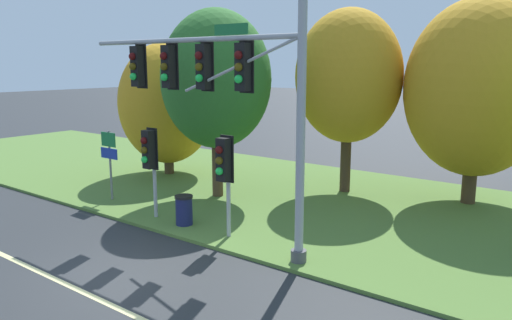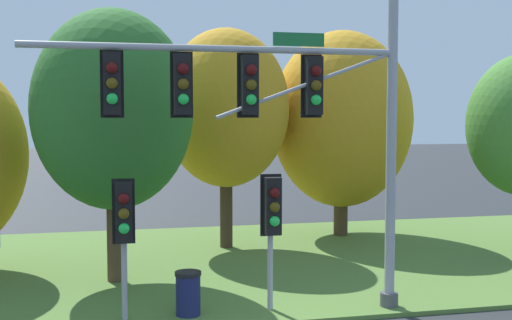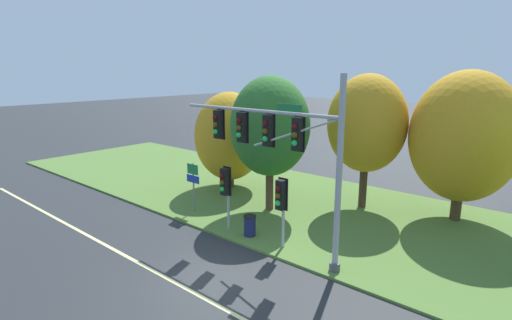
# 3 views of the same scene
# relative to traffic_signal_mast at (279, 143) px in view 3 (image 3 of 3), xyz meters

# --- Properties ---
(ground_plane) EXTENTS (160.00, 160.00, 0.00)m
(ground_plane) POSITION_rel_traffic_signal_mast_xyz_m (-0.58, -3.02, -4.50)
(ground_plane) COLOR #282B2D
(lane_stripe) EXTENTS (36.00, 0.16, 0.01)m
(lane_stripe) POSITION_rel_traffic_signal_mast_xyz_m (-0.58, -4.22, -4.50)
(lane_stripe) COLOR beige
(lane_stripe) RESTS_ON ground
(grass_verge) EXTENTS (48.00, 11.50, 0.10)m
(grass_verge) POSITION_rel_traffic_signal_mast_xyz_m (-0.58, 5.23, -4.45)
(grass_verge) COLOR #517533
(grass_verge) RESTS_ON ground
(traffic_signal_mast) EXTENTS (7.90, 0.49, 7.04)m
(traffic_signal_mast) POSITION_rel_traffic_signal_mast_xyz_m (0.00, 0.00, 0.00)
(traffic_signal_mast) COLOR #9EA0A5
(traffic_signal_mast) RESTS_ON grass_verge
(pedestrian_signal_near_kerb) EXTENTS (0.46, 0.55, 2.96)m
(pedestrian_signal_near_kerb) POSITION_rel_traffic_signal_mast_xyz_m (-0.01, 0.20, -2.28)
(pedestrian_signal_near_kerb) COLOR #9EA0A5
(pedestrian_signal_near_kerb) RESTS_ON grass_verge
(pedestrian_signal_further_along) EXTENTS (0.46, 0.55, 2.93)m
(pedestrian_signal_further_along) POSITION_rel_traffic_signal_mast_xyz_m (-3.12, 0.18, -2.30)
(pedestrian_signal_further_along) COLOR #9EA0A5
(pedestrian_signal_further_along) RESTS_ON grass_verge
(route_sign_post) EXTENTS (0.92, 0.08, 2.54)m
(route_sign_post) POSITION_rel_traffic_signal_mast_xyz_m (-6.04, 0.79, -2.71)
(route_sign_post) COLOR slate
(route_sign_post) RESTS_ON grass_verge
(tree_nearest_road) EXTENTS (4.28, 4.28, 5.86)m
(tree_nearest_road) POSITION_rel_traffic_signal_mast_xyz_m (-7.65, 5.15, -1.23)
(tree_nearest_road) COLOR #4C3823
(tree_nearest_road) RESTS_ON grass_verge
(tree_left_of_mast) EXTENTS (4.03, 4.03, 6.89)m
(tree_left_of_mast) POSITION_rel_traffic_signal_mast_xyz_m (-3.29, 3.57, -0.05)
(tree_left_of_mast) COLOR #4C3823
(tree_left_of_mast) RESTS_ON grass_verge
(tree_behind_signpost) EXTENTS (4.02, 4.02, 6.97)m
(tree_behind_signpost) POSITION_rel_traffic_signal_mast_xyz_m (0.22, 7.12, 0.04)
(tree_behind_signpost) COLOR #423021
(tree_behind_signpost) RESTS_ON grass_verge
(tree_mid_verge) EXTENTS (4.92, 4.92, 7.17)m
(tree_mid_verge) POSITION_rel_traffic_signal_mast_xyz_m (4.53, 8.30, -0.32)
(tree_mid_verge) COLOR #4C3823
(tree_mid_verge) RESTS_ON grass_verge
(trash_bin) EXTENTS (0.56, 0.56, 0.93)m
(trash_bin) POSITION_rel_traffic_signal_mast_xyz_m (-1.80, 0.34, -3.93)
(trash_bin) COLOR #191E4C
(trash_bin) RESTS_ON grass_verge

